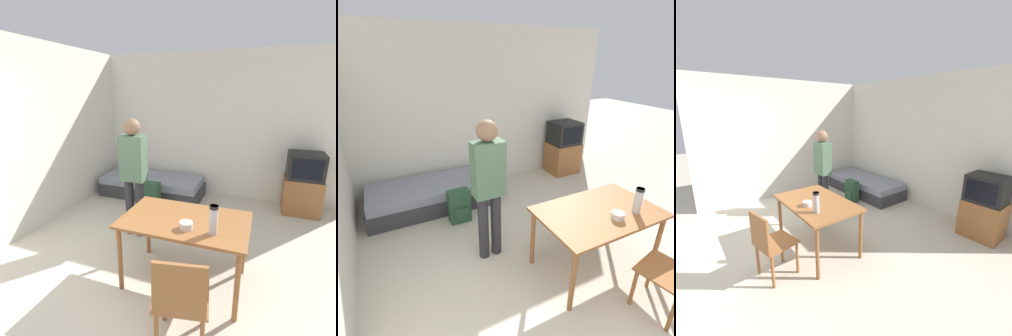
# 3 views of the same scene
# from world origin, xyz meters

# --- Properties ---
(wall_back) EXTENTS (5.16, 0.06, 2.70)m
(wall_back) POSITION_xyz_m (0.00, 3.54, 1.35)
(wall_back) COLOR silver
(wall_back) RESTS_ON ground_plane
(daybed) EXTENTS (1.97, 0.85, 0.39)m
(daybed) POSITION_xyz_m (-0.98, 3.01, 0.19)
(daybed) COLOR #333338
(daybed) RESTS_ON ground_plane
(tv) EXTENTS (0.58, 0.50, 1.04)m
(tv) POSITION_xyz_m (1.69, 3.17, 0.51)
(tv) COLOR brown
(tv) RESTS_ON ground_plane
(dining_table) EXTENTS (1.28, 0.81, 0.74)m
(dining_table) POSITION_xyz_m (0.34, 0.86, 0.66)
(dining_table) COLOR brown
(dining_table) RESTS_ON ground_plane
(person_standing) EXTENTS (0.34, 0.22, 1.66)m
(person_standing) POSITION_xyz_m (-0.61, 1.56, 0.97)
(person_standing) COLOR #28282D
(person_standing) RESTS_ON ground_plane
(thermos_flask) EXTENTS (0.08, 0.08, 0.28)m
(thermos_flask) POSITION_xyz_m (0.66, 0.68, 0.90)
(thermos_flask) COLOR #B7B7BC
(thermos_flask) RESTS_ON dining_table
(mate_bowl) EXTENTS (0.13, 0.13, 0.07)m
(mate_bowl) POSITION_xyz_m (0.41, 0.68, 0.78)
(mate_bowl) COLOR beige
(mate_bowl) RESTS_ON dining_table
(backpack) EXTENTS (0.30, 0.20, 0.49)m
(backpack) POSITION_xyz_m (-0.73, 2.39, 0.24)
(backpack) COLOR #284C33
(backpack) RESTS_ON ground_plane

